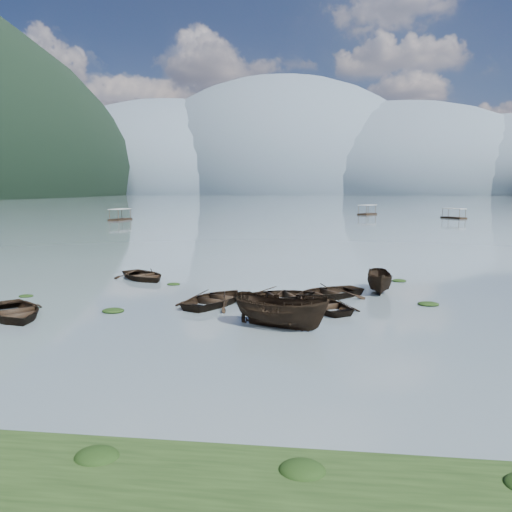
# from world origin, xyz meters

# --- Properties ---
(ground_plane) EXTENTS (2400.00, 2400.00, 0.00)m
(ground_plane) POSITION_xyz_m (0.00, 0.00, 0.00)
(ground_plane) COLOR slate
(haze_mtn_a) EXTENTS (520.00, 520.00, 280.00)m
(haze_mtn_a) POSITION_xyz_m (-260.00, 900.00, 0.00)
(haze_mtn_a) COLOR #475666
(haze_mtn_a) RESTS_ON ground
(haze_mtn_b) EXTENTS (520.00, 520.00, 340.00)m
(haze_mtn_b) POSITION_xyz_m (-60.00, 900.00, 0.00)
(haze_mtn_b) COLOR #475666
(haze_mtn_b) RESTS_ON ground
(haze_mtn_c) EXTENTS (520.00, 520.00, 260.00)m
(haze_mtn_c) POSITION_xyz_m (140.00, 900.00, 0.00)
(haze_mtn_c) COLOR #475666
(haze_mtn_c) RESTS_ON ground
(haze_mtn_d) EXTENTS (520.00, 520.00, 220.00)m
(haze_mtn_d) POSITION_xyz_m (320.00, 900.00, 0.00)
(haze_mtn_d) COLOR #475666
(haze_mtn_d) RESTS_ON ground
(rowboat_0) EXTENTS (6.14, 6.22, 1.06)m
(rowboat_0) POSITION_xyz_m (-11.50, 0.97, 0.00)
(rowboat_0) COLOR black
(rowboat_0) RESTS_ON ground
(rowboat_1) EXTENTS (5.18, 5.90, 1.02)m
(rowboat_1) POSITION_xyz_m (-1.58, 5.32, 0.00)
(rowboat_1) COLOR black
(rowboat_1) RESTS_ON ground
(rowboat_2) EXTENTS (5.39, 3.61, 1.95)m
(rowboat_2) POSITION_xyz_m (2.58, 0.72, 0.00)
(rowboat_2) COLOR black
(rowboat_2) RESTS_ON ground
(rowboat_3) EXTENTS (5.06, 5.47, 0.92)m
(rowboat_3) POSITION_xyz_m (4.62, 4.86, 0.00)
(rowboat_3) COLOR black
(rowboat_3) RESTS_ON ground
(rowboat_4) EXTENTS (5.94, 5.26, 1.02)m
(rowboat_4) POSITION_xyz_m (2.02, 6.58, 0.00)
(rowboat_4) COLOR black
(rowboat_4) RESTS_ON ground
(rowboat_5) EXTENTS (1.94, 4.39, 1.65)m
(rowboat_5) POSITION_xyz_m (8.44, 10.17, 0.00)
(rowboat_5) COLOR black
(rowboat_5) RESTS_ON ground
(rowboat_6) EXTENTS (5.82, 5.78, 0.99)m
(rowboat_6) POSITION_xyz_m (-8.59, 12.70, 0.00)
(rowboat_6) COLOR black
(rowboat_6) RESTS_ON ground
(rowboat_7) EXTENTS (5.99, 5.71, 1.01)m
(rowboat_7) POSITION_xyz_m (4.97, 8.03, 0.00)
(rowboat_7) COLOR black
(rowboat_7) RESTS_ON ground
(weed_clump_0) EXTENTS (1.23, 1.01, 0.27)m
(weed_clump_0) POSITION_xyz_m (-6.79, 2.74, 0.00)
(weed_clump_0) COLOR black
(weed_clump_0) RESTS_ON ground
(weed_clump_1) EXTENTS (0.97, 0.77, 0.21)m
(weed_clump_1) POSITION_xyz_m (0.92, 5.78, 0.00)
(weed_clump_1) COLOR black
(weed_clump_1) RESTS_ON ground
(weed_clump_2) EXTENTS (1.23, 0.98, 0.27)m
(weed_clump_2) POSITION_xyz_m (3.74, 4.70, 0.00)
(weed_clump_2) COLOR black
(weed_clump_2) RESTS_ON ground
(weed_clump_3) EXTENTS (0.94, 0.80, 0.21)m
(weed_clump_3) POSITION_xyz_m (3.89, 8.79, 0.00)
(weed_clump_3) COLOR black
(weed_clump_3) RESTS_ON ground
(weed_clump_4) EXTENTS (1.22, 0.97, 0.25)m
(weed_clump_4) POSITION_xyz_m (10.79, 6.56, 0.00)
(weed_clump_4) COLOR black
(weed_clump_4) RESTS_ON ground
(weed_clump_5) EXTENTS (0.91, 0.74, 0.19)m
(weed_clump_5) POSITION_xyz_m (-13.84, 5.91, 0.00)
(weed_clump_5) COLOR black
(weed_clump_5) RESTS_ON ground
(weed_clump_6) EXTENTS (0.95, 0.79, 0.20)m
(weed_clump_6) POSITION_xyz_m (-5.75, 10.91, 0.00)
(weed_clump_6) COLOR black
(weed_clump_6) RESTS_ON ground
(weed_clump_7) EXTENTS (1.06, 0.84, 0.23)m
(weed_clump_7) POSITION_xyz_m (10.32, 14.16, 0.00)
(weed_clump_7) COLOR black
(weed_clump_7) RESTS_ON ground
(pontoon_left) EXTENTS (3.32, 6.61, 2.44)m
(pontoon_left) POSITION_xyz_m (-38.93, 83.06, 0.00)
(pontoon_left) COLOR black
(pontoon_left) RESTS_ON ground
(pontoon_centre) EXTENTS (5.84, 7.15, 2.56)m
(pontoon_centre) POSITION_xyz_m (17.85, 115.36, 0.00)
(pontoon_centre) COLOR black
(pontoon_centre) RESTS_ON ground
(pontoon_right) EXTENTS (5.21, 6.29, 2.26)m
(pontoon_right) POSITION_xyz_m (36.43, 99.93, 0.00)
(pontoon_right) COLOR black
(pontoon_right) RESTS_ON ground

